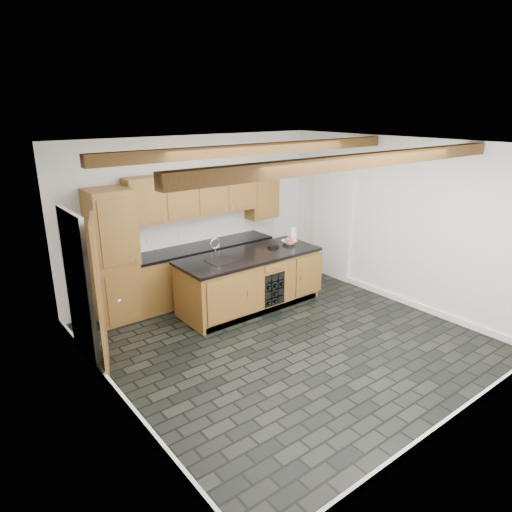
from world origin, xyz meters
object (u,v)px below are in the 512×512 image
at_px(kitchen_scale, 273,246).
at_px(paper_towel, 293,234).
at_px(fruit_bowl, 289,242).
at_px(island, 250,280).

distance_m(kitchen_scale, paper_towel, 0.59).
bearing_deg(fruit_bowl, paper_towel, 31.28).
bearing_deg(paper_towel, island, -171.07).
relative_size(island, kitchen_scale, 13.17).
xyz_separation_m(island, paper_towel, (1.11, 0.18, 0.58)).
bearing_deg(kitchen_scale, island, -178.89).
relative_size(kitchen_scale, fruit_bowl, 0.74).
height_order(kitchen_scale, paper_towel, paper_towel).
bearing_deg(kitchen_scale, fruit_bowl, -2.48).
bearing_deg(fruit_bowl, island, -176.51).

